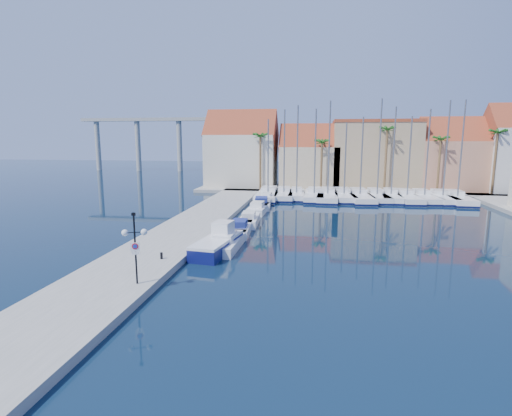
% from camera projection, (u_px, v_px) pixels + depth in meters
% --- Properties ---
extents(ground, '(260.00, 260.00, 0.00)m').
position_uv_depth(ground, '(260.00, 283.00, 25.06)').
color(ground, black).
rests_on(ground, ground).
extents(quay_west, '(6.00, 77.00, 0.50)m').
position_uv_depth(quay_west, '(190.00, 227.00, 39.50)').
color(quay_west, gray).
rests_on(quay_west, ground).
extents(shore_north, '(54.00, 16.00, 0.50)m').
position_uv_depth(shore_north, '(355.00, 188.00, 70.25)').
color(shore_north, gray).
rests_on(shore_north, ground).
extents(lamp_post, '(1.40, 0.73, 4.29)m').
position_uv_depth(lamp_post, '(135.00, 237.00, 23.07)').
color(lamp_post, black).
rests_on(lamp_post, quay_west).
extents(bollard, '(0.19, 0.19, 0.47)m').
position_uv_depth(bollard, '(161.00, 256.00, 28.35)').
color(bollard, black).
rests_on(bollard, quay_west).
extents(fishing_boat, '(3.05, 6.70, 2.26)m').
position_uv_depth(fishing_boat, '(218.00, 243.00, 31.77)').
color(fishing_boat, '#0E1251').
rests_on(fishing_boat, ground).
extents(motorboat_west_0, '(2.28, 6.84, 1.40)m').
position_uv_depth(motorboat_west_0, '(227.00, 242.00, 33.05)').
color(motorboat_west_0, white).
rests_on(motorboat_west_0, ground).
extents(motorboat_west_1, '(2.30, 6.11, 1.40)m').
position_uv_depth(motorboat_west_1, '(240.00, 228.00, 38.05)').
color(motorboat_west_1, white).
rests_on(motorboat_west_1, ground).
extents(motorboat_west_2, '(2.17, 5.85, 1.40)m').
position_uv_depth(motorboat_west_2, '(249.00, 220.00, 42.06)').
color(motorboat_west_2, white).
rests_on(motorboat_west_2, ground).
extents(motorboat_west_3, '(2.18, 6.29, 1.40)m').
position_uv_depth(motorboat_west_3, '(258.00, 208.00, 48.78)').
color(motorboat_west_3, white).
rests_on(motorboat_west_3, ground).
extents(motorboat_west_4, '(2.90, 7.13, 1.40)m').
position_uv_depth(motorboat_west_4, '(262.00, 203.00, 52.66)').
color(motorboat_west_4, white).
rests_on(motorboat_west_4, ground).
extents(motorboat_west_5, '(1.99, 5.66, 1.40)m').
position_uv_depth(motorboat_west_5, '(267.00, 198.00, 56.87)').
color(motorboat_west_5, white).
rests_on(motorboat_west_5, ground).
extents(sailboat_0, '(3.33, 11.98, 11.69)m').
position_uv_depth(sailboat_0, '(268.00, 194.00, 60.45)').
color(sailboat_0, white).
rests_on(sailboat_0, ground).
extents(sailboat_1, '(3.25, 10.16, 13.09)m').
position_uv_depth(sailboat_1, '(284.00, 194.00, 60.40)').
color(sailboat_1, white).
rests_on(sailboat_1, ground).
extents(sailboat_2, '(2.47, 8.68, 13.65)m').
position_uv_depth(sailboat_2, '(297.00, 194.00, 59.94)').
color(sailboat_2, white).
rests_on(sailboat_2, ground).
extents(sailboat_3, '(2.93, 10.71, 13.11)m').
position_uv_depth(sailboat_3, '(314.00, 195.00, 59.49)').
color(sailboat_3, white).
rests_on(sailboat_3, ground).
extents(sailboat_4, '(3.47, 11.39, 14.18)m').
position_uv_depth(sailboat_4, '(328.00, 196.00, 59.09)').
color(sailboat_4, white).
rests_on(sailboat_4, ground).
extents(sailboat_5, '(3.58, 10.73, 11.18)m').
position_uv_depth(sailboat_5, '(343.00, 196.00, 59.15)').
color(sailboat_5, white).
rests_on(sailboat_5, ground).
extents(sailboat_6, '(3.93, 11.72, 11.93)m').
position_uv_depth(sailboat_6, '(359.00, 196.00, 58.53)').
color(sailboat_6, white).
rests_on(sailboat_6, ground).
extents(sailboat_7, '(3.32, 10.09, 14.44)m').
position_uv_depth(sailboat_7, '(376.00, 196.00, 58.41)').
color(sailboat_7, white).
rests_on(sailboat_7, ground).
extents(sailboat_8, '(3.50, 10.37, 13.35)m').
position_uv_depth(sailboat_8, '(391.00, 196.00, 58.38)').
color(sailboat_8, white).
rests_on(sailboat_8, ground).
extents(sailboat_9, '(3.30, 10.50, 11.98)m').
position_uv_depth(sailboat_9, '(406.00, 197.00, 57.66)').
color(sailboat_9, white).
rests_on(sailboat_9, ground).
extents(sailboat_10, '(3.41, 10.06, 12.95)m').
position_uv_depth(sailboat_10, '(423.00, 197.00, 57.52)').
color(sailboat_10, white).
rests_on(sailboat_10, ground).
extents(sailboat_11, '(2.98, 9.81, 14.09)m').
position_uv_depth(sailboat_11, '(441.00, 197.00, 57.10)').
color(sailboat_11, white).
rests_on(sailboat_11, ground).
extents(sailboat_12, '(3.01, 10.62, 14.10)m').
position_uv_depth(sailboat_12, '(456.00, 198.00, 56.48)').
color(sailboat_12, white).
rests_on(sailboat_12, ground).
extents(building_0, '(12.30, 9.00, 13.50)m').
position_uv_depth(building_0, '(242.00, 152.00, 71.18)').
color(building_0, beige).
rests_on(building_0, shore_north).
extents(building_1, '(10.30, 8.00, 11.00)m').
position_uv_depth(building_1, '(310.00, 160.00, 69.60)').
color(building_1, tan).
rests_on(building_1, shore_north).
extents(building_2, '(14.20, 10.20, 11.50)m').
position_uv_depth(building_2, '(374.00, 154.00, 68.76)').
color(building_2, tan).
rests_on(building_2, shore_north).
extents(building_3, '(10.30, 8.00, 12.00)m').
position_uv_depth(building_3, '(450.00, 157.00, 66.06)').
color(building_3, tan).
rests_on(building_3, shore_north).
extents(building_4, '(8.30, 8.00, 14.00)m').
position_uv_depth(building_4, '(512.00, 151.00, 63.55)').
color(building_4, silver).
rests_on(building_4, shore_north).
extents(palm_0, '(2.60, 2.60, 10.15)m').
position_uv_depth(palm_0, '(260.00, 138.00, 65.27)').
color(palm_0, brown).
rests_on(palm_0, shore_north).
extents(palm_1, '(2.60, 2.60, 9.15)m').
position_uv_depth(palm_1, '(322.00, 143.00, 63.94)').
color(palm_1, brown).
rests_on(palm_1, shore_north).
extents(palm_2, '(2.60, 2.60, 11.15)m').
position_uv_depth(palm_2, '(387.00, 131.00, 62.12)').
color(palm_2, brown).
rests_on(palm_2, shore_north).
extents(palm_3, '(2.60, 2.60, 9.65)m').
position_uv_depth(palm_3, '(441.00, 141.00, 61.17)').
color(palm_3, brown).
rests_on(palm_3, shore_north).
extents(palm_4, '(2.60, 2.60, 10.65)m').
position_uv_depth(palm_4, '(498.00, 134.00, 59.81)').
color(palm_4, brown).
rests_on(palm_4, shore_north).
extents(viaduct, '(48.00, 2.20, 14.45)m').
position_uv_depth(viaduct, '(161.00, 133.00, 108.95)').
color(viaduct, '#9E9E99').
rests_on(viaduct, ground).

